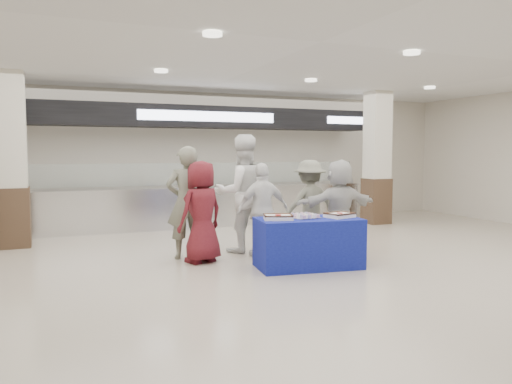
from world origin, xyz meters
name	(u,v)px	position (x,y,z in m)	size (l,w,h in m)	color
ground	(318,279)	(0.00, 0.00, 0.00)	(14.00, 14.00, 0.00)	beige
serving_line	(205,177)	(0.00, 5.40, 1.16)	(8.70, 0.85, 2.80)	silver
column_left	(12,164)	(-4.00, 4.20, 1.53)	(0.55, 0.55, 3.20)	#3C291B
column_right	(377,161)	(4.00, 4.20, 1.53)	(0.55, 0.55, 3.20)	#3C291B
display_table	(308,243)	(0.21, 0.68, 0.38)	(1.55, 0.78, 0.75)	navy
sheet_cake_left	(278,217)	(-0.27, 0.73, 0.80)	(0.50, 0.44, 0.09)	white
sheet_cake_right	(340,215)	(0.70, 0.59, 0.79)	(0.46, 0.40, 0.09)	white
cupcake_tray	(305,216)	(0.19, 0.74, 0.78)	(0.44, 0.35, 0.07)	#BABBC0
civilian_maroon	(201,212)	(-1.18, 1.64, 0.81)	(0.79, 0.51, 1.61)	maroon
soldier_a	(187,203)	(-1.31, 2.03, 0.92)	(0.67, 0.44, 1.84)	slate
chef_tall	(242,193)	(-0.28, 2.20, 1.02)	(1.00, 0.78, 2.05)	white
chef_short	(263,210)	(-0.11, 1.68, 0.78)	(0.92, 0.38, 1.57)	white
soldier_b	(310,204)	(0.98, 2.06, 0.80)	(1.04, 0.60, 1.60)	slate
civilian_white	(339,206)	(1.22, 1.44, 0.81)	(1.50, 0.48, 1.62)	silver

